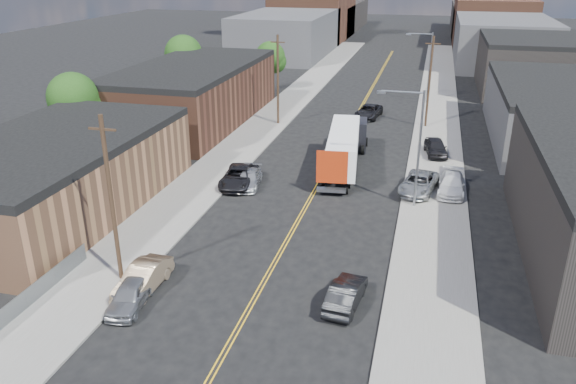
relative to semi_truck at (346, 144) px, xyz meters
The scene contains 32 objects.
ground 27.43m from the semi_truck, 93.14° to the left, with size 260.00×260.00×0.00m, color black.
centerline 12.58m from the semi_truck, 96.95° to the left, with size 0.32×120.00×0.01m, color gold.
sidewalk_left 16.64m from the semi_truck, 131.79° to the left, with size 5.00×140.00×0.15m, color slate.
sidewalk_right 14.82m from the semi_truck, 56.98° to the left, with size 5.00×140.00×0.15m, color slate.
warehouse_tan 24.42m from the semi_truck, 143.00° to the right, with size 12.00×22.00×5.60m.
warehouse_brown 22.57m from the semi_truck, 149.89° to the left, with size 12.00×26.00×6.60m.
industrial_right_b 24.46m from the semi_truck, 32.99° to the left, with size 14.00×24.00×6.10m.
industrial_right_c 44.36m from the semi_truck, 62.46° to the left, with size 14.00×22.00×7.60m.
skyline_left_a 65.94m from the semi_truck, 109.04° to the left, with size 16.00×30.00×8.00m, color #3C3C3E.
skyline_right_a 65.02m from the semi_truck, 73.46° to the left, with size 16.00×30.00×8.00m, color #3C3C3E.
skyline_left_b 89.96m from the semi_truck, 103.83° to the left, with size 16.00×26.00×10.00m, color #522F21.
skyline_right_b 89.29m from the semi_truck, 78.04° to the left, with size 16.00×26.00×10.00m, color #522F21.
skyline_left_c 109.45m from the semi_truck, 101.33° to the left, with size 16.00×40.00×7.00m, color black.
skyline_right_c 108.90m from the semi_truck, 80.22° to the left, with size 16.00×40.00×7.00m, color black.
streetlight_near 10.32m from the semi_truck, 51.60° to the right, with size 3.39×0.25×9.00m.
streetlight_far 28.16m from the semi_truck, 77.41° to the left, with size 3.39×0.25×9.00m.
utility_pole_left_near 24.86m from the semi_truck, 113.14° to the right, with size 1.60×0.26×10.00m.
utility_pole_left_far 15.95m from the semi_truck, 128.24° to the left, with size 1.60×0.26×10.00m.
utility_pole_right 16.98m from the semi_truck, 66.36° to the left, with size 1.60×0.26×10.00m.
tree_left_near 25.76m from the semi_truck, behind, with size 4.85×4.76×7.91m.
tree_left_mid 34.00m from the semi_truck, 138.75° to the left, with size 5.10×5.04×8.37m.
tree_left_far 33.22m from the semi_truck, 117.78° to the left, with size 4.35×4.20×6.97m.
semi_truck is the anchor object (origin of this frame).
car_left_a 26.24m from the semi_truck, 107.30° to the right, with size 1.67×4.14×1.41m, color #96989A.
car_left_b 24.69m from the semi_truck, 108.69° to the right, with size 1.61×4.62×1.52m, color #897359.
car_left_c 10.44m from the semi_truck, 139.73° to the right, with size 2.55×5.53×1.54m, color black.
car_left_d 9.81m from the semi_truck, 136.34° to the right, with size 1.84×4.53×1.32m, color #9FA1A4.
car_right_oncoming 22.34m from the semi_truck, 80.97° to the right, with size 1.51×4.33×1.43m, color black.
car_right_lot_a 8.34m from the semi_truck, 35.61° to the right, with size 2.45×5.32×1.48m, color #A1A5A6.
car_right_lot_b 10.30m from the semi_truck, 25.15° to the right, with size 2.03×4.99×1.45m, color silver.
car_right_lot_c 9.48m from the semi_truck, 32.73° to the left, with size 1.82×4.53×1.54m, color black.
car_ahead_truck 17.93m from the semi_truck, 90.00° to the left, with size 2.47×5.35×1.49m, color black.
Camera 1 is at (8.41, -15.26, 17.46)m, focal length 35.00 mm.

